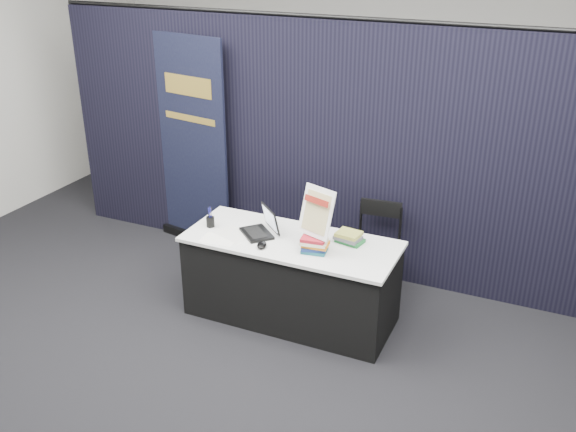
{
  "coord_description": "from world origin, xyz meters",
  "views": [
    {
      "loc": [
        1.96,
        -3.82,
        3.14
      ],
      "look_at": [
        -0.03,
        0.55,
        0.96
      ],
      "focal_mm": 40.0,
      "sensor_mm": 36.0,
      "label": 1
    }
  ],
  "objects_px": {
    "pullup_banner": "(193,156)",
    "display_table": "(291,279)",
    "stacking_chair": "(374,246)",
    "info_sign": "(317,213)",
    "book_stack_tall": "(315,244)",
    "book_stack_short": "(349,238)",
    "laptop": "(259,227)"
  },
  "relations": [
    {
      "from": "info_sign",
      "to": "stacking_chair",
      "type": "relative_size",
      "value": 0.47
    },
    {
      "from": "laptop",
      "to": "book_stack_tall",
      "type": "xyz_separation_m",
      "value": [
        0.57,
        -0.13,
        0.01
      ]
    },
    {
      "from": "pullup_banner",
      "to": "book_stack_tall",
      "type": "bearing_deg",
      "value": -20.58
    },
    {
      "from": "pullup_banner",
      "to": "display_table",
      "type": "bearing_deg",
      "value": -21.57
    },
    {
      "from": "laptop",
      "to": "book_stack_tall",
      "type": "bearing_deg",
      "value": 29.66
    },
    {
      "from": "display_table",
      "to": "book_stack_tall",
      "type": "height_order",
      "value": "book_stack_tall"
    },
    {
      "from": "display_table",
      "to": "book_stack_short",
      "type": "height_order",
      "value": "book_stack_short"
    },
    {
      "from": "laptop",
      "to": "book_stack_short",
      "type": "relative_size",
      "value": 1.77
    },
    {
      "from": "pullup_banner",
      "to": "stacking_chair",
      "type": "height_order",
      "value": "pullup_banner"
    },
    {
      "from": "book_stack_tall",
      "to": "book_stack_short",
      "type": "distance_m",
      "value": 0.34
    },
    {
      "from": "book_stack_tall",
      "to": "pullup_banner",
      "type": "xyz_separation_m",
      "value": [
        -1.8,
        1.06,
        0.16
      ]
    },
    {
      "from": "info_sign",
      "to": "stacking_chair",
      "type": "distance_m",
      "value": 1.01
    },
    {
      "from": "book_stack_short",
      "to": "display_table",
      "type": "bearing_deg",
      "value": -161.4
    },
    {
      "from": "display_table",
      "to": "pullup_banner",
      "type": "distance_m",
      "value": 1.9
    },
    {
      "from": "info_sign",
      "to": "pullup_banner",
      "type": "xyz_separation_m",
      "value": [
        -1.8,
        1.03,
        -0.11
      ]
    },
    {
      "from": "book_stack_tall",
      "to": "info_sign",
      "type": "bearing_deg",
      "value": 90.0
    },
    {
      "from": "laptop",
      "to": "book_stack_short",
      "type": "bearing_deg",
      "value": 52.95
    },
    {
      "from": "display_table",
      "to": "stacking_chair",
      "type": "height_order",
      "value": "stacking_chair"
    },
    {
      "from": "pullup_banner",
      "to": "info_sign",
      "type": "bearing_deg",
      "value": -19.85
    },
    {
      "from": "display_table",
      "to": "info_sign",
      "type": "height_order",
      "value": "info_sign"
    },
    {
      "from": "pullup_banner",
      "to": "stacking_chair",
      "type": "bearing_deg",
      "value": 2.92
    },
    {
      "from": "pullup_banner",
      "to": "book_stack_short",
      "type": "bearing_deg",
      "value": -11.63
    },
    {
      "from": "laptop",
      "to": "info_sign",
      "type": "height_order",
      "value": "info_sign"
    },
    {
      "from": "book_stack_short",
      "to": "info_sign",
      "type": "xyz_separation_m",
      "value": [
        -0.2,
        -0.24,
        0.29
      ]
    },
    {
      "from": "stacking_chair",
      "to": "laptop",
      "type": "bearing_deg",
      "value": -145.82
    },
    {
      "from": "book_stack_tall",
      "to": "book_stack_short",
      "type": "height_order",
      "value": "book_stack_tall"
    },
    {
      "from": "book_stack_tall",
      "to": "info_sign",
      "type": "relative_size",
      "value": 0.55
    },
    {
      "from": "laptop",
      "to": "stacking_chair",
      "type": "relative_size",
      "value": 0.47
    },
    {
      "from": "info_sign",
      "to": "laptop",
      "type": "bearing_deg",
      "value": -170.55
    },
    {
      "from": "book_stack_tall",
      "to": "stacking_chair",
      "type": "bearing_deg",
      "value": 71.9
    },
    {
      "from": "book_stack_tall",
      "to": "laptop",
      "type": "bearing_deg",
      "value": 167.33
    },
    {
      "from": "laptop",
      "to": "stacking_chair",
      "type": "distance_m",
      "value": 1.12
    }
  ]
}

